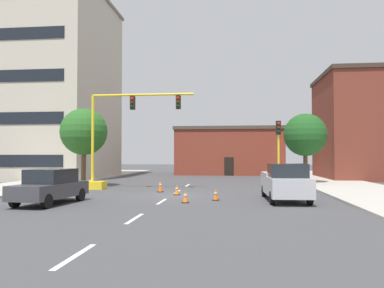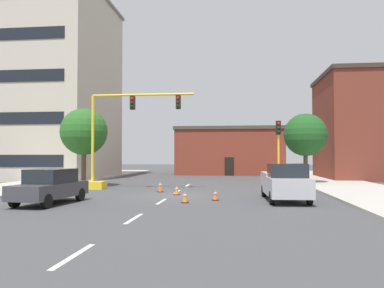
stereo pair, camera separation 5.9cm
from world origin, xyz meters
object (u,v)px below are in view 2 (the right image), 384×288
object	(u,v)px
traffic_cone_roadside_d	(215,195)
traffic_cone_roadside_a	(185,197)
sedan_dark_gray_near_left	(50,186)
tree_right_mid	(305,135)
pickup_truck_silver	(285,182)
traffic_cone_roadside_b	(177,190)
traffic_cone_roadside_c	(160,186)
traffic_light_pole_right	(278,139)
tree_left_near	(84,132)
traffic_signal_gantry	(106,158)

from	to	relation	value
traffic_cone_roadside_d	traffic_cone_roadside_a	bearing A→B (deg)	-140.55
traffic_cone_roadside_a	sedan_dark_gray_near_left	bearing A→B (deg)	-169.41
tree_right_mid	pickup_truck_silver	distance (m)	13.12
sedan_dark_gray_near_left	pickup_truck_silver	bearing A→B (deg)	13.05
traffic_cone_roadside_b	traffic_cone_roadside_c	xyz separation A→B (m)	(-1.37, 1.71, 0.09)
traffic_light_pole_right	tree_left_near	distance (m)	14.79
traffic_light_pole_right	traffic_cone_roadside_d	bearing A→B (deg)	-122.83
traffic_signal_gantry	tree_left_near	xyz separation A→B (m)	(-2.47, 1.95, 2.04)
traffic_signal_gantry	sedan_dark_gray_near_left	distance (m)	8.62
traffic_signal_gantry	tree_left_near	distance (m)	3.75
traffic_light_pole_right	traffic_cone_roadside_a	world-z (taller)	traffic_light_pole_right
pickup_truck_silver	traffic_cone_roadside_a	world-z (taller)	pickup_truck_silver
sedan_dark_gray_near_left	traffic_cone_roadside_d	distance (m)	8.49
traffic_cone_roadside_a	traffic_cone_roadside_c	xyz separation A→B (m)	(-2.38, 5.54, 0.09)
tree_right_mid	tree_left_near	bearing A→B (deg)	-165.42
traffic_light_pole_right	traffic_cone_roadside_c	world-z (taller)	traffic_light_pole_right
sedan_dark_gray_near_left	traffic_cone_roadside_a	distance (m)	6.75
tree_left_near	sedan_dark_gray_near_left	world-z (taller)	tree_left_near
traffic_light_pole_right	tree_right_mid	world-z (taller)	tree_right_mid
traffic_light_pole_right	traffic_cone_roadside_c	bearing A→B (deg)	-166.34
tree_left_near	traffic_cone_roadside_d	bearing A→B (deg)	-36.96
pickup_truck_silver	traffic_cone_roadside_c	distance (m)	8.59
traffic_cone_roadside_b	traffic_cone_roadside_d	size ratio (longest dim) A/B	0.99
traffic_signal_gantry	tree_left_near	world-z (taller)	traffic_signal_gantry
tree_left_near	traffic_cone_roadside_d	distance (m)	13.89
sedan_dark_gray_near_left	traffic_cone_roadside_b	xyz separation A→B (m)	(5.60, 5.06, -0.59)
sedan_dark_gray_near_left	traffic_signal_gantry	bearing A→B (deg)	90.45
traffic_signal_gantry	traffic_cone_roadside_c	xyz separation A→B (m)	(4.30, -1.75, -1.81)
tree_left_near	pickup_truck_silver	world-z (taller)	tree_left_near
tree_left_near	traffic_cone_roadside_c	world-z (taller)	tree_left_near
traffic_signal_gantry	traffic_cone_roadside_a	distance (m)	10.06
traffic_light_pole_right	traffic_cone_roadside_b	xyz separation A→B (m)	(-6.52, -3.63, -3.23)
tree_left_near	traffic_signal_gantry	bearing A→B (deg)	-38.22
tree_left_near	traffic_cone_roadside_a	size ratio (longest dim) A/B	10.09
traffic_cone_roadside_b	traffic_light_pole_right	bearing A→B (deg)	29.11
pickup_truck_silver	traffic_cone_roadside_c	size ratio (longest dim) A/B	6.95
traffic_signal_gantry	pickup_truck_silver	world-z (taller)	traffic_signal_gantry
tree_right_mid	traffic_cone_roadside_c	bearing A→B (deg)	-142.61
pickup_truck_silver	traffic_cone_roadside_c	bearing A→B (deg)	151.83
sedan_dark_gray_near_left	traffic_cone_roadside_d	world-z (taller)	sedan_dark_gray_near_left
sedan_dark_gray_near_left	traffic_cone_roadside_b	world-z (taller)	sedan_dark_gray_near_left
traffic_cone_roadside_c	pickup_truck_silver	bearing A→B (deg)	-28.17
traffic_cone_roadside_c	traffic_cone_roadside_d	distance (m)	5.80
traffic_signal_gantry	tree_right_mid	size ratio (longest dim) A/B	1.39
pickup_truck_silver	sedan_dark_gray_near_left	distance (m)	12.09
traffic_cone_roadside_b	sedan_dark_gray_near_left	bearing A→B (deg)	-137.89
sedan_dark_gray_near_left	traffic_cone_roadside_b	distance (m)	7.57
traffic_cone_roadside_b	traffic_cone_roadside_c	distance (m)	2.20
tree_left_near	sedan_dark_gray_near_left	bearing A→B (deg)	-76.36
sedan_dark_gray_near_left	tree_right_mid	bearing A→B (deg)	44.99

